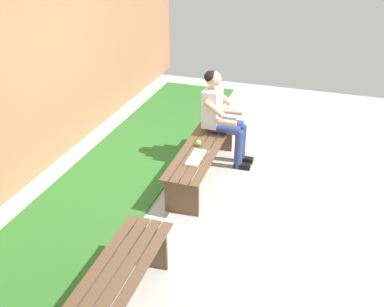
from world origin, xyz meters
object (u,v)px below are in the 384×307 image
(bench_near, at_px, (202,153))
(bench_far, at_px, (111,293))
(apple, at_px, (198,143))
(person_seated, at_px, (221,114))
(book_open, at_px, (196,158))

(bench_near, bearing_deg, bench_far, 0.00)
(bench_near, distance_m, apple, 0.16)
(bench_far, bearing_deg, bench_near, 180.00)
(bench_near, relative_size, apple, 24.49)
(bench_far, xyz_separation_m, apple, (-2.46, -0.04, 0.15))
(bench_near, relative_size, person_seated, 1.49)
(person_seated, distance_m, apple, 0.58)
(bench_far, bearing_deg, book_open, 179.27)
(bench_far, xyz_separation_m, person_seated, (-2.98, 0.10, 0.35))
(bench_far, xyz_separation_m, book_open, (-2.14, 0.03, 0.12))
(bench_near, bearing_deg, apple, -47.15)
(bench_far, distance_m, person_seated, 3.01)
(person_seated, bearing_deg, bench_near, -11.85)
(bench_near, height_order, apple, apple)
(bench_far, height_order, person_seated, person_seated)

